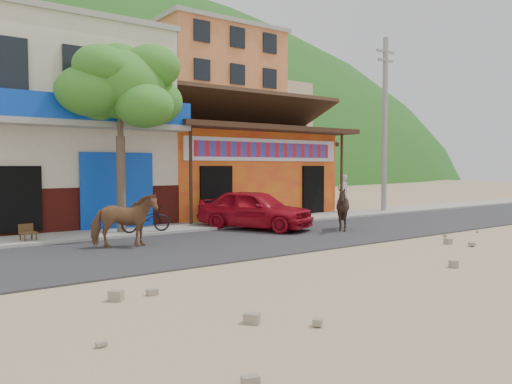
{
  "coord_description": "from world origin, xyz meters",
  "views": [
    {
      "loc": [
        -10.37,
        -9.33,
        2.2
      ],
      "look_at": [
        -1.4,
        3.0,
        1.4
      ],
      "focal_mm": 35.0,
      "sensor_mm": 36.0,
      "label": 1
    }
  ],
  "objects_px": {
    "red_car": "(255,209)",
    "pedestrian": "(343,193)",
    "utility_pole": "(385,125)",
    "cow_tan": "(124,221)",
    "cafe_chair_right": "(28,225)",
    "cow_dark": "(343,209)",
    "scooter": "(146,219)",
    "tree": "(120,136)"
  },
  "relations": [
    {
      "from": "red_car",
      "to": "pedestrian",
      "type": "relative_size",
      "value": 2.36
    },
    {
      "from": "utility_pole",
      "to": "cow_tan",
      "type": "distance_m",
      "value": 14.33
    },
    {
      "from": "cow_tan",
      "to": "cafe_chair_right",
      "type": "relative_size",
      "value": 2.0
    },
    {
      "from": "cow_dark",
      "to": "utility_pole",
      "type": "bearing_deg",
      "value": 118.66
    },
    {
      "from": "red_car",
      "to": "pedestrian",
      "type": "height_order",
      "value": "pedestrian"
    },
    {
      "from": "utility_pole",
      "to": "red_car",
      "type": "distance_m",
      "value": 9.39
    },
    {
      "from": "scooter",
      "to": "pedestrian",
      "type": "distance_m",
      "value": 10.32
    },
    {
      "from": "cow_tan",
      "to": "pedestrian",
      "type": "relative_size",
      "value": 1.0
    },
    {
      "from": "cow_tan",
      "to": "cow_dark",
      "type": "bearing_deg",
      "value": -81.18
    },
    {
      "from": "cow_dark",
      "to": "cafe_chair_right",
      "type": "height_order",
      "value": "cow_dark"
    },
    {
      "from": "tree",
      "to": "cow_tan",
      "type": "relative_size",
      "value": 3.53
    },
    {
      "from": "red_car",
      "to": "scooter",
      "type": "bearing_deg",
      "value": 140.12
    },
    {
      "from": "cow_tan",
      "to": "pedestrian",
      "type": "height_order",
      "value": "pedestrian"
    },
    {
      "from": "red_car",
      "to": "pedestrian",
      "type": "bearing_deg",
      "value": -6.92
    },
    {
      "from": "cow_tan",
      "to": "scooter",
      "type": "bearing_deg",
      "value": -20.0
    },
    {
      "from": "utility_pole",
      "to": "scooter",
      "type": "xyz_separation_m",
      "value": [
        -12.2,
        -0.69,
        -3.59
      ]
    },
    {
      "from": "tree",
      "to": "red_car",
      "type": "height_order",
      "value": "tree"
    },
    {
      "from": "scooter",
      "to": "cafe_chair_right",
      "type": "bearing_deg",
      "value": 90.13
    },
    {
      "from": "tree",
      "to": "red_car",
      "type": "xyz_separation_m",
      "value": [
        4.19,
        -1.38,
        -2.4
      ]
    },
    {
      "from": "cow_dark",
      "to": "tree",
      "type": "bearing_deg",
      "value": -119.37
    },
    {
      "from": "utility_pole",
      "to": "tree",
      "type": "bearing_deg",
      "value": -179.1
    },
    {
      "from": "utility_pole",
      "to": "cow_tan",
      "type": "height_order",
      "value": "utility_pole"
    },
    {
      "from": "tree",
      "to": "scooter",
      "type": "bearing_deg",
      "value": -39.21
    },
    {
      "from": "tree",
      "to": "cow_dark",
      "type": "xyz_separation_m",
      "value": [
        6.31,
        -3.45,
        -2.36
      ]
    },
    {
      "from": "utility_pole",
      "to": "cow_dark",
      "type": "relative_size",
      "value": 5.55
    },
    {
      "from": "tree",
      "to": "scooter",
      "type": "distance_m",
      "value": 2.7
    },
    {
      "from": "utility_pole",
      "to": "cafe_chair_right",
      "type": "xyz_separation_m",
      "value": [
        -15.58,
        -0.41,
        -3.57
      ]
    },
    {
      "from": "cow_tan",
      "to": "red_car",
      "type": "bearing_deg",
      "value": -61.25
    },
    {
      "from": "utility_pole",
      "to": "scooter",
      "type": "height_order",
      "value": "utility_pole"
    },
    {
      "from": "utility_pole",
      "to": "scooter",
      "type": "bearing_deg",
      "value": -176.76
    },
    {
      "from": "cow_dark",
      "to": "scooter",
      "type": "height_order",
      "value": "cow_dark"
    },
    {
      "from": "tree",
      "to": "pedestrian",
      "type": "xyz_separation_m",
      "value": [
        10.82,
        0.9,
        -2.15
      ]
    },
    {
      "from": "tree",
      "to": "utility_pole",
      "type": "xyz_separation_m",
      "value": [
        12.8,
        0.2,
        1.0
      ]
    },
    {
      "from": "utility_pole",
      "to": "cow_dark",
      "type": "height_order",
      "value": "utility_pole"
    },
    {
      "from": "cow_dark",
      "to": "pedestrian",
      "type": "distance_m",
      "value": 6.27
    },
    {
      "from": "cow_tan",
      "to": "red_car",
      "type": "distance_m",
      "value": 5.18
    },
    {
      "from": "tree",
      "to": "cow_dark",
      "type": "height_order",
      "value": "tree"
    },
    {
      "from": "tree",
      "to": "scooter",
      "type": "xyz_separation_m",
      "value": [
        0.6,
        -0.49,
        -2.59
      ]
    },
    {
      "from": "tree",
      "to": "red_car",
      "type": "relative_size",
      "value": 1.5
    },
    {
      "from": "cow_tan",
      "to": "cafe_chair_right",
      "type": "distance_m",
      "value": 2.98
    },
    {
      "from": "tree",
      "to": "red_car",
      "type": "distance_m",
      "value": 5.02
    },
    {
      "from": "tree",
      "to": "cafe_chair_right",
      "type": "distance_m",
      "value": 3.79
    }
  ]
}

